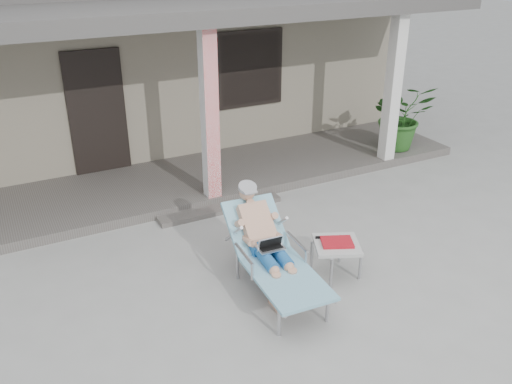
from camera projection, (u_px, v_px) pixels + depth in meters
ground at (278, 269)px, 6.99m from camera, size 60.00×60.00×0.00m
house at (130, 52)px, 11.51m from camera, size 10.40×5.40×3.30m
porch_deck at (194, 180)px, 9.37m from camera, size 10.00×2.00×0.15m
porch_overhang at (186, 17)px, 8.17m from camera, size 10.00×2.30×2.85m
porch_step at (220, 209)px, 8.46m from camera, size 2.00×0.30×0.07m
lounger at (269, 233)px, 6.35m from camera, size 0.79×1.87×1.20m
side_table at (337, 246)px, 6.70m from camera, size 0.72×0.72×0.49m
potted_palm at (401, 116)px, 10.33m from camera, size 1.43×1.34×1.29m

